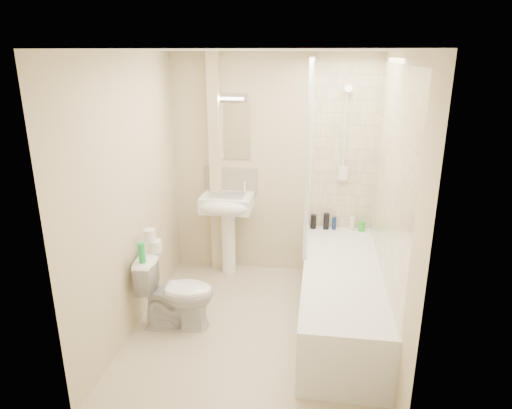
# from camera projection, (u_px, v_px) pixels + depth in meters

# --- Properties ---
(floor) EXTENTS (2.50, 2.50, 0.00)m
(floor) POSITION_uv_depth(u_px,v_px,m) (257.00, 328.00, 4.15)
(floor) COLOR beige
(floor) RESTS_ON ground
(wall_back) EXTENTS (2.20, 0.02, 2.40)m
(wall_back) POSITION_uv_depth(u_px,v_px,m) (273.00, 167.00, 4.95)
(wall_back) COLOR beige
(wall_back) RESTS_ON ground
(wall_left) EXTENTS (0.02, 2.50, 2.40)m
(wall_left) POSITION_uv_depth(u_px,v_px,m) (130.00, 197.00, 3.92)
(wall_left) COLOR beige
(wall_left) RESTS_ON ground
(wall_right) EXTENTS (0.02, 2.50, 2.40)m
(wall_right) POSITION_uv_depth(u_px,v_px,m) (393.00, 209.00, 3.63)
(wall_right) COLOR beige
(wall_right) RESTS_ON ground
(ceiling) EXTENTS (2.20, 2.50, 0.02)m
(ceiling) POSITION_uv_depth(u_px,v_px,m) (257.00, 50.00, 3.39)
(ceiling) COLOR white
(ceiling) RESTS_ON wall_back
(tile_back) EXTENTS (0.70, 0.01, 1.75)m
(tile_back) POSITION_uv_depth(u_px,v_px,m) (344.00, 149.00, 4.76)
(tile_back) COLOR beige
(tile_back) RESTS_ON wall_back
(tile_right) EXTENTS (0.01, 2.10, 1.75)m
(tile_right) POSITION_uv_depth(u_px,v_px,m) (391.00, 175.00, 3.74)
(tile_right) COLOR beige
(tile_right) RESTS_ON wall_right
(pipe_boxing) EXTENTS (0.12, 0.12, 2.40)m
(pipe_boxing) POSITION_uv_depth(u_px,v_px,m) (216.00, 167.00, 4.97)
(pipe_boxing) COLOR beige
(pipe_boxing) RESTS_ON ground
(splashback) EXTENTS (0.60, 0.02, 0.30)m
(splashback) POSITION_uv_depth(u_px,v_px,m) (230.00, 181.00, 5.06)
(splashback) COLOR beige
(splashback) RESTS_ON wall_back
(mirror) EXTENTS (0.46, 0.01, 0.60)m
(mirror) POSITION_uv_depth(u_px,v_px,m) (229.00, 131.00, 4.88)
(mirror) COLOR white
(mirror) RESTS_ON wall_back
(strip_light) EXTENTS (0.42, 0.07, 0.07)m
(strip_light) POSITION_uv_depth(u_px,v_px,m) (228.00, 96.00, 4.74)
(strip_light) COLOR silver
(strip_light) RESTS_ON wall_back
(bathtub) EXTENTS (0.70, 2.10, 0.55)m
(bathtub) POSITION_uv_depth(u_px,v_px,m) (341.00, 295.00, 4.15)
(bathtub) COLOR white
(bathtub) RESTS_ON ground
(shower_screen) EXTENTS (0.04, 0.92, 1.80)m
(shower_screen) POSITION_uv_depth(u_px,v_px,m) (309.00, 154.00, 4.39)
(shower_screen) COLOR white
(shower_screen) RESTS_ON bathtub
(shower_fixture) EXTENTS (0.10, 0.16, 0.99)m
(shower_fixture) POSITION_uv_depth(u_px,v_px,m) (345.00, 138.00, 4.68)
(shower_fixture) COLOR white
(shower_fixture) RESTS_ON wall_back
(pedestal_sink) EXTENTS (0.55, 0.50, 1.05)m
(pedestal_sink) POSITION_uv_depth(u_px,v_px,m) (227.00, 212.00, 4.93)
(pedestal_sink) COLOR white
(pedestal_sink) RESTS_ON ground
(bottle_black_a) EXTENTS (0.06, 0.06, 0.16)m
(bottle_black_a) POSITION_uv_depth(u_px,v_px,m) (313.00, 222.00, 4.98)
(bottle_black_a) COLOR black
(bottle_black_a) RESTS_ON bathtub
(bottle_white_a) EXTENTS (0.05, 0.05, 0.17)m
(bottle_white_a) POSITION_uv_depth(u_px,v_px,m) (326.00, 222.00, 4.96)
(bottle_white_a) COLOR white
(bottle_white_a) RESTS_ON bathtub
(bottle_black_b) EXTENTS (0.06, 0.06, 0.18)m
(bottle_black_b) POSITION_uv_depth(u_px,v_px,m) (326.00, 221.00, 4.96)
(bottle_black_b) COLOR black
(bottle_black_b) RESTS_ON bathtub
(bottle_blue) EXTENTS (0.05, 0.05, 0.14)m
(bottle_blue) POSITION_uv_depth(u_px,v_px,m) (334.00, 223.00, 4.95)
(bottle_blue) COLOR navy
(bottle_blue) RESTS_ON bathtub
(bottle_white_b) EXTENTS (0.06, 0.06, 0.15)m
(bottle_white_b) POSITION_uv_depth(u_px,v_px,m) (352.00, 224.00, 4.93)
(bottle_white_b) COLOR white
(bottle_white_b) RESTS_ON bathtub
(bottle_green) EXTENTS (0.07, 0.07, 0.10)m
(bottle_green) POSITION_uv_depth(u_px,v_px,m) (362.00, 226.00, 4.92)
(bottle_green) COLOR green
(bottle_green) RESTS_ON bathtub
(toilet) EXTENTS (0.49, 0.73, 0.67)m
(toilet) POSITION_uv_depth(u_px,v_px,m) (176.00, 292.00, 4.09)
(toilet) COLOR white
(toilet) RESTS_ON ground
(toilet_roll_lower) EXTENTS (0.12, 0.12, 0.11)m
(toilet_roll_lower) POSITION_uv_depth(u_px,v_px,m) (155.00, 246.00, 4.10)
(toilet_roll_lower) COLOR white
(toilet_roll_lower) RESTS_ON toilet
(toilet_roll_upper) EXTENTS (0.10, 0.10, 0.11)m
(toilet_roll_upper) POSITION_uv_depth(u_px,v_px,m) (150.00, 235.00, 4.07)
(toilet_roll_upper) COLOR white
(toilet_roll_upper) RESTS_ON toilet_roll_lower
(green_bottle) EXTENTS (0.06, 0.06, 0.18)m
(green_bottle) POSITION_uv_depth(u_px,v_px,m) (142.00, 253.00, 3.87)
(green_bottle) COLOR green
(green_bottle) RESTS_ON toilet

